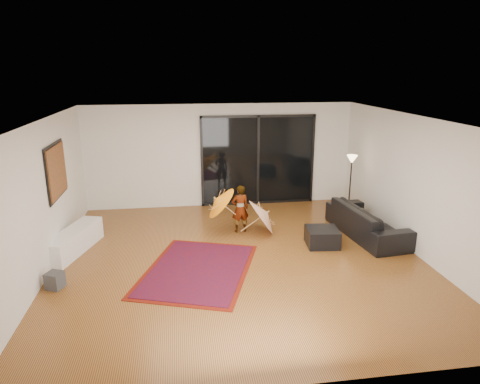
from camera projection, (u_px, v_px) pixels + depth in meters
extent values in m
plane|color=#925E28|center=(240.00, 259.00, 8.31)|extent=(7.00, 7.00, 0.00)
plane|color=white|center=(240.00, 120.00, 7.55)|extent=(7.00, 7.00, 0.00)
plane|color=silver|center=(221.00, 156.00, 11.26)|extent=(7.00, 0.00, 7.00)
plane|color=silver|center=(287.00, 283.00, 4.61)|extent=(7.00, 0.00, 7.00)
plane|color=silver|center=(41.00, 201.00, 7.44)|extent=(0.00, 7.00, 7.00)
plane|color=silver|center=(415.00, 185.00, 8.42)|extent=(0.00, 7.00, 7.00)
cube|color=black|center=(258.00, 160.00, 11.41)|extent=(3.00, 0.04, 2.40)
cube|color=black|center=(259.00, 116.00, 11.06)|extent=(3.06, 0.06, 0.06)
cube|color=black|center=(258.00, 202.00, 11.72)|extent=(3.06, 0.06, 0.06)
cube|color=black|center=(258.00, 160.00, 11.39)|extent=(0.06, 0.06, 2.40)
cube|color=black|center=(56.00, 171.00, 8.31)|extent=(0.02, 1.28, 1.08)
cube|color=#244C1E|center=(57.00, 171.00, 8.31)|extent=(0.03, 1.18, 0.98)
cube|color=white|center=(74.00, 241.00, 8.60)|extent=(0.89, 1.72, 0.46)
cube|color=#424244|center=(55.00, 280.00, 7.19)|extent=(0.33, 0.33, 0.29)
cube|color=#5B1107|center=(198.00, 270.00, 7.86)|extent=(2.55, 2.99, 0.01)
cube|color=#61090F|center=(198.00, 270.00, 7.86)|extent=(2.35, 2.79, 0.02)
imported|color=black|center=(367.00, 221.00, 9.41)|extent=(1.14, 2.37, 0.67)
cube|color=black|center=(322.00, 237.00, 8.92)|extent=(0.70, 0.70, 0.37)
cylinder|color=black|center=(348.00, 214.00, 10.85)|extent=(0.26, 0.26, 0.03)
cylinder|color=black|center=(350.00, 188.00, 10.65)|extent=(0.03, 0.03, 1.40)
cone|color=#FFD899|center=(352.00, 159.00, 10.45)|extent=(0.26, 0.26, 0.21)
imported|color=#999999|center=(240.00, 209.00, 9.57)|extent=(0.43, 0.32, 1.09)
cone|color=orange|center=(216.00, 202.00, 9.39)|extent=(0.67, 0.81, 0.72)
cylinder|color=tan|center=(216.00, 217.00, 9.48)|extent=(0.39, 0.02, 0.35)
cylinder|color=tan|center=(216.00, 198.00, 9.36)|extent=(0.05, 0.02, 0.05)
cone|color=silver|center=(268.00, 211.00, 9.52)|extent=(0.68, 0.92, 0.86)
cylinder|color=tan|center=(267.00, 227.00, 9.62)|extent=(0.47, 0.02, 0.33)
cylinder|color=tan|center=(268.00, 206.00, 9.49)|extent=(0.05, 0.02, 0.05)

